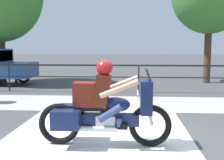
% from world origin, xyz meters
% --- Properties ---
extents(ground_plane, '(120.00, 120.00, 0.00)m').
position_xyz_m(ground_plane, '(0.00, 0.00, 0.00)').
color(ground_plane, '#424244').
extents(sidewalk_band, '(44.00, 2.40, 0.01)m').
position_xyz_m(sidewalk_band, '(0.00, 3.40, 0.01)').
color(sidewalk_band, '#A8A59E').
rests_on(sidewalk_band, ground).
extents(crosswalk_band, '(3.61, 6.00, 0.01)m').
position_xyz_m(crosswalk_band, '(-0.92, -0.20, 0.00)').
color(crosswalk_band, silver).
rests_on(crosswalk_band, ground).
extents(fence_railing, '(36.00, 0.05, 1.07)m').
position_xyz_m(fence_railing, '(0.00, 5.52, 0.85)').
color(fence_railing, black).
rests_on(fence_railing, ground).
extents(motorcycle, '(2.37, 0.76, 1.53)m').
position_xyz_m(motorcycle, '(-0.78, -0.36, 0.68)').
color(motorcycle, black).
rests_on(motorcycle, ground).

